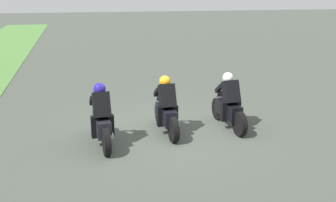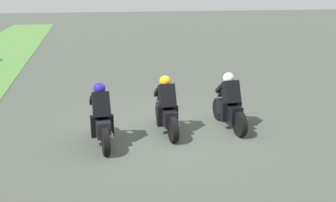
# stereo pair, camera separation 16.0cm
# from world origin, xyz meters

# --- Properties ---
(ground_plane) EXTENTS (120.00, 120.00, 0.00)m
(ground_plane) POSITION_xyz_m (0.00, 0.00, 0.00)
(ground_plane) COLOR #434940
(rider_lane_a) EXTENTS (2.04, 0.55, 1.51)m
(rider_lane_a) POSITION_xyz_m (-0.02, -1.71, 0.62)
(rider_lane_a) COLOR black
(rider_lane_a) RESTS_ON ground_plane
(rider_lane_b) EXTENTS (2.04, 0.55, 1.51)m
(rider_lane_b) POSITION_xyz_m (-0.04, 0.04, 0.62)
(rider_lane_b) COLOR black
(rider_lane_b) RESTS_ON ground_plane
(rider_lane_c) EXTENTS (2.04, 0.55, 1.51)m
(rider_lane_c) POSITION_xyz_m (-0.47, 1.73, 0.62)
(rider_lane_c) COLOR black
(rider_lane_c) RESTS_ON ground_plane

